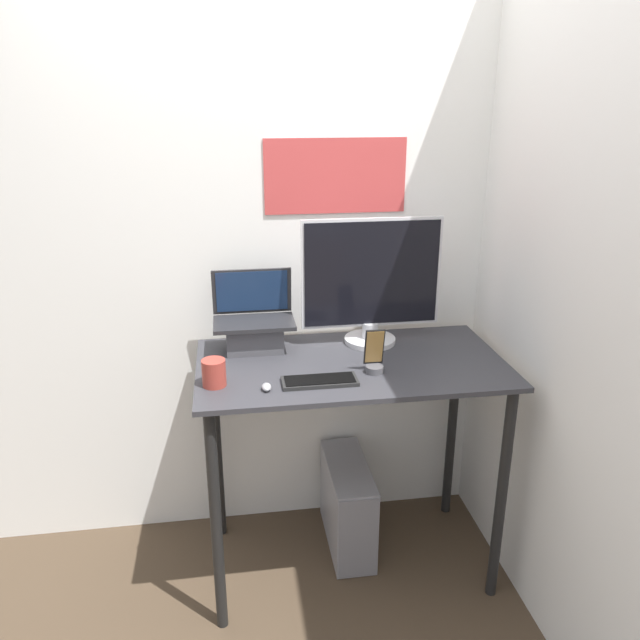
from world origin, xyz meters
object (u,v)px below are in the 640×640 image
object	(u,v)px
laptop	(254,328)
mouse	(266,387)
monitor	(371,285)
keyboard	(320,381)
cell_phone	(374,359)
computer_tower	(348,505)

from	to	relation	value
laptop	mouse	bearing A→B (deg)	-86.99
monitor	keyboard	size ratio (longest dim) A/B	2.10
cell_phone	laptop	bearing A→B (deg)	145.93
mouse	cell_phone	size ratio (longest dim) A/B	0.32
keyboard	mouse	bearing A→B (deg)	-171.36
laptop	cell_phone	distance (m)	0.52
monitor	mouse	distance (m)	0.65
mouse	computer_tower	xyz separation A→B (m)	(0.37, 0.32, -0.77)
cell_phone	monitor	bearing A→B (deg)	80.06
keyboard	monitor	bearing A→B (deg)	53.56
laptop	computer_tower	xyz separation A→B (m)	(0.39, -0.07, -0.85)
mouse	cell_phone	bearing A→B (deg)	13.02
monitor	computer_tower	distance (m)	1.01
monitor	laptop	bearing A→B (deg)	-179.20
mouse	computer_tower	world-z (taller)	mouse
monitor	computer_tower	xyz separation A→B (m)	(-0.10, -0.07, -1.00)
monitor	cell_phone	bearing A→B (deg)	-99.94
laptop	keyboard	world-z (taller)	laptop
cell_phone	computer_tower	bearing A→B (deg)	101.32
mouse	computer_tower	bearing A→B (deg)	41.32
keyboard	computer_tower	xyz separation A→B (m)	(0.17, 0.29, -0.76)
mouse	keyboard	bearing A→B (deg)	8.64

